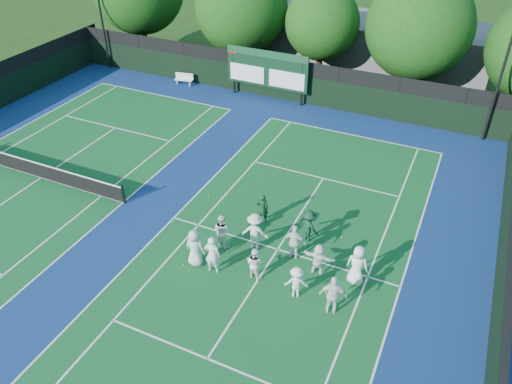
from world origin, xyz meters
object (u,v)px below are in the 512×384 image
at_px(coach_left, 262,208).
at_px(tennis_net, 39,170).
at_px(scoreboard, 267,69).
at_px(bench, 184,78).

bearing_deg(coach_left, tennis_net, -17.12).
bearing_deg(scoreboard, coach_left, -66.93).
relative_size(scoreboard, coach_left, 3.80).
height_order(scoreboard, tennis_net, scoreboard).
relative_size(bench, coach_left, 0.90).
height_order(tennis_net, bench, tennis_net).
xyz_separation_m(tennis_net, bench, (0.28, 14.36, -0.02)).
bearing_deg(tennis_net, coach_left, 7.14).
distance_m(scoreboard, bench, 6.93).
xyz_separation_m(scoreboard, tennis_net, (-6.99, -14.59, -1.70)).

